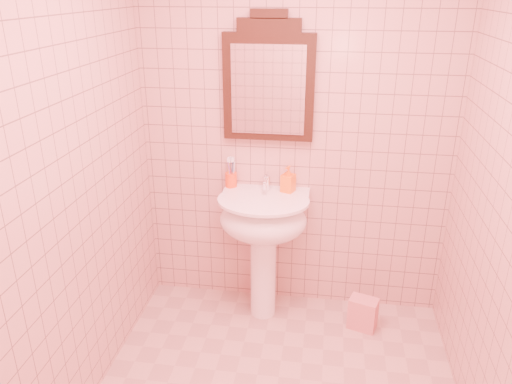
% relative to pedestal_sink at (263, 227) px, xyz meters
% --- Properties ---
extents(back_wall, '(2.00, 0.02, 2.50)m').
position_rel_pedestal_sink_xyz_m(back_wall, '(0.17, 0.23, 0.59)').
color(back_wall, tan).
rests_on(back_wall, floor).
extents(pedestal_sink, '(0.58, 0.58, 0.86)m').
position_rel_pedestal_sink_xyz_m(pedestal_sink, '(0.00, 0.00, 0.00)').
color(pedestal_sink, white).
rests_on(pedestal_sink, floor).
extents(faucet, '(0.04, 0.16, 0.11)m').
position_rel_pedestal_sink_xyz_m(faucet, '(0.00, 0.14, 0.26)').
color(faucet, white).
rests_on(faucet, pedestal_sink).
extents(mirror, '(0.56, 0.06, 0.79)m').
position_rel_pedestal_sink_xyz_m(mirror, '(-0.00, 0.20, 0.89)').
color(mirror, black).
rests_on(mirror, back_wall).
extents(toothbrush_cup, '(0.08, 0.08, 0.18)m').
position_rel_pedestal_sink_xyz_m(toothbrush_cup, '(-0.24, 0.17, 0.25)').
color(toothbrush_cup, '#F54314').
rests_on(toothbrush_cup, pedestal_sink).
extents(soap_dispenser, '(0.10, 0.10, 0.17)m').
position_rel_pedestal_sink_xyz_m(soap_dispenser, '(0.14, 0.14, 0.29)').
color(soap_dispenser, orange).
rests_on(soap_dispenser, pedestal_sink).
extents(towel, '(0.21, 0.17, 0.22)m').
position_rel_pedestal_sink_xyz_m(towel, '(0.67, -0.06, -0.55)').
color(towel, '#D7827E').
rests_on(towel, floor).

